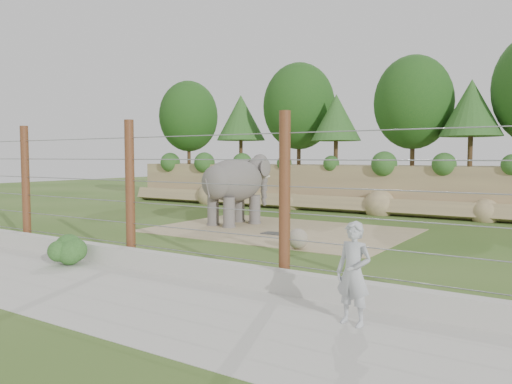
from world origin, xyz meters
The scene contains 11 objects.
ground centered at (0.00, 0.00, 0.00)m, with size 90.00×90.00×0.00m, color #32591A.
back_embankment centered at (0.59, 12.68, 3.97)m, with size 30.00×5.52×8.77m.
dirt_patch centered at (0.50, 3.00, 0.01)m, with size 10.00×7.00×0.02m, color tan.
drain_grate centered at (0.87, 2.02, 0.04)m, with size 1.00×0.60×0.03m, color #262628.
elephant centered at (-2.04, 3.38, 1.51)m, with size 1.60×3.72×3.01m, color #5A5450, non-canonical shape.
stone_ball centered at (3.09, -0.30, 0.35)m, with size 0.66×0.66×0.66m, color gray.
retaining_wall centered at (0.00, -5.00, 0.25)m, with size 26.00×0.35×0.50m, color beige.
walkway centered at (0.00, -7.00, 0.01)m, with size 26.00×4.00×0.01m, color beige.
barrier_fence centered at (0.00, -4.50, 2.00)m, with size 20.26×0.26×4.00m.
walkway_shrub centered at (-1.13, -5.80, 0.41)m, with size 0.80×0.80×0.80m, color #2C5621.
zookeeper centered at (7.33, -6.13, 0.93)m, with size 0.67×0.44×1.83m, color #ABAFB4.
Camera 1 is at (10.59, -14.28, 2.96)m, focal length 35.00 mm.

